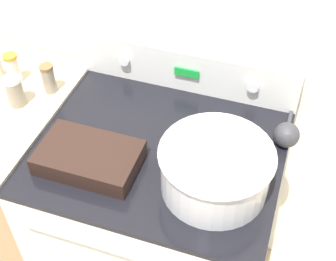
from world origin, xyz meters
name	(u,v)px	position (x,y,z in m)	size (l,w,h in m)	color
kitchen_wall	(196,7)	(0.00, 0.72, 1.25)	(8.00, 0.05, 2.50)	silver
stove_range	(162,228)	(0.00, 0.34, 0.48)	(0.79, 0.71, 0.95)	silver
control_panel	(189,69)	(0.00, 0.66, 1.03)	(0.79, 0.07, 0.16)	silver
side_counter	(13,185)	(-0.67, 0.34, 0.48)	(0.56, 0.68, 0.96)	tan
mixing_bowl	(216,168)	(0.21, 0.23, 1.04)	(0.33, 0.33, 0.15)	silver
casserole_dish	(89,157)	(-0.18, 0.20, 0.99)	(0.31, 0.20, 0.06)	black
ladle	(287,134)	(0.38, 0.49, 0.99)	(0.08, 0.29, 0.08)	#333338
spice_jar_brown_cap	(49,78)	(-0.46, 0.46, 1.02)	(0.05, 0.05, 0.11)	gray
spice_jar_white_cap	(15,91)	(-0.54, 0.36, 1.02)	(0.06, 0.06, 0.11)	gray
spice_jar_orange_cap	(13,68)	(-0.61, 0.48, 1.02)	(0.05, 0.05, 0.12)	beige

